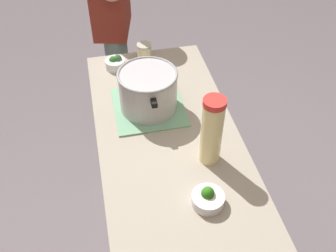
{
  "coord_description": "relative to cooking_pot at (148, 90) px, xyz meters",
  "views": [
    {
      "loc": [
        -1.2,
        0.26,
        2.11
      ],
      "look_at": [
        0.0,
        0.0,
        0.94
      ],
      "focal_mm": 42.62,
      "sensor_mm": 36.0,
      "label": 1
    }
  ],
  "objects": [
    {
      "name": "ground_plane",
      "position": [
        -0.19,
        -0.05,
        -1.0
      ],
      "size": [
        8.0,
        8.0,
        0.0
      ],
      "primitive_type": "plane",
      "color": "slate"
    },
    {
      "name": "counter_slab",
      "position": [
        -0.19,
        -0.05,
        -0.55
      ],
      "size": [
        1.33,
        0.61,
        0.89
      ],
      "primitive_type": "cube",
      "color": "#A09686",
      "rests_on": "ground_plane"
    },
    {
      "name": "dish_cloth",
      "position": [
        0.0,
        0.0,
        -0.1
      ],
      "size": [
        0.33,
        0.32,
        0.01
      ],
      "primitive_type": "cube",
      "color": "#75AC86",
      "rests_on": "counter_slab"
    },
    {
      "name": "cooking_pot",
      "position": [
        0.0,
        0.0,
        0.0
      ],
      "size": [
        0.34,
        0.27,
        0.19
      ],
      "color": "#B7B7BC",
      "rests_on": "dish_cloth"
    },
    {
      "name": "lemonade_pitcher",
      "position": [
        -0.36,
        -0.19,
        0.05
      ],
      "size": [
        0.09,
        0.09,
        0.31
      ],
      "color": "#F6E298",
      "rests_on": "counter_slab"
    },
    {
      "name": "mason_jar",
      "position": [
        0.36,
        -0.04,
        -0.05
      ],
      "size": [
        0.08,
        0.08,
        0.11
      ],
      "color": "beige",
      "rests_on": "counter_slab"
    },
    {
      "name": "broccoli_bowl_front",
      "position": [
        -0.57,
        -0.12,
        -0.08
      ],
      "size": [
        0.12,
        0.12,
        0.07
      ],
      "color": "silver",
      "rests_on": "counter_slab"
    },
    {
      "name": "broccoli_bowl_center",
      "position": [
        0.35,
        0.11,
        -0.08
      ],
      "size": [
        0.1,
        0.1,
        0.07
      ],
      "color": "silver",
      "rests_on": "counter_slab"
    },
    {
      "name": "person_cook",
      "position": [
        0.87,
        0.07,
        -0.1
      ],
      "size": [
        0.5,
        0.27,
        1.63
      ],
      "color": "slate",
      "rests_on": "ground_plane"
    }
  ]
}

